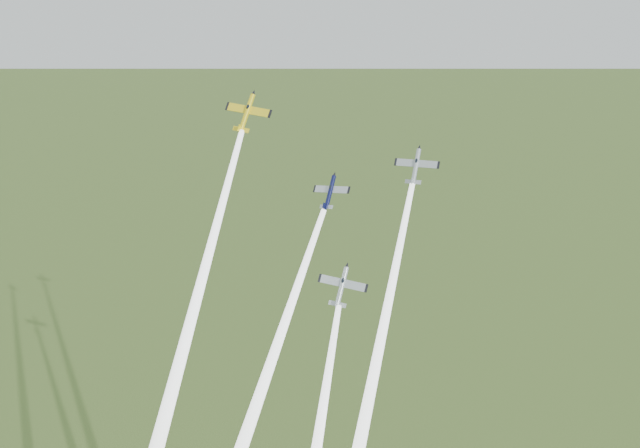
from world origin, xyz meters
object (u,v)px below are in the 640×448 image
(plane_yellow, at_px, (247,113))
(plane_navy, at_px, (330,192))
(plane_silver_low, at_px, (342,286))
(plane_silver_right, at_px, (416,166))

(plane_yellow, distance_m, plane_navy, 19.18)
(plane_navy, bearing_deg, plane_silver_low, -39.09)
(plane_silver_right, bearing_deg, plane_navy, -145.04)
(plane_navy, xyz_separation_m, plane_silver_right, (13.67, 6.07, 3.66))
(plane_silver_right, distance_m, plane_silver_low, 24.16)
(plane_yellow, relative_size, plane_silver_right, 1.08)
(plane_navy, height_order, plane_silver_low, plane_navy)
(plane_silver_right, bearing_deg, plane_yellow, -157.40)
(plane_silver_right, relative_size, plane_silver_low, 0.94)
(plane_navy, xyz_separation_m, plane_silver_low, (3.33, -6.50, -14.19))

